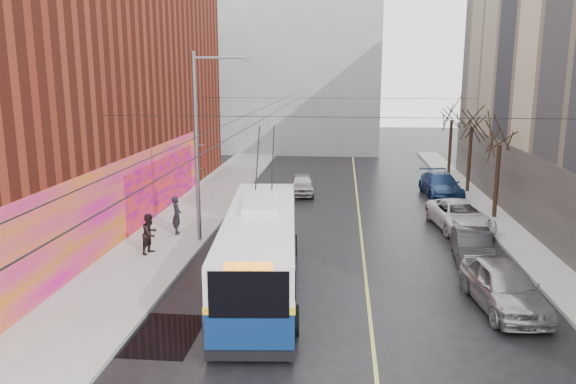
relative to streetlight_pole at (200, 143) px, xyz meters
name	(u,v)px	position (x,y,z in m)	size (l,w,h in m)	color
ground	(323,348)	(6.14, -10.00, -4.85)	(140.00, 140.00, 0.00)	black
sidewalk_left	(177,229)	(-1.86, 2.00, -4.77)	(4.00, 60.00, 0.15)	gray
sidewalk_right	(515,238)	(15.14, 2.00, -4.77)	(2.00, 60.00, 0.15)	gray
lane_line	(360,225)	(7.64, 4.00, -4.84)	(0.12, 50.00, 0.01)	#BFB74C
building_left	(39,92)	(-9.85, 3.99, 2.14)	(12.11, 36.00, 14.00)	maroon
building_far	(283,63)	(0.14, 34.99, 4.17)	(20.50, 12.10, 18.00)	gray
streetlight_pole	(200,143)	(0.00, 0.00, 0.00)	(2.65, 0.60, 9.00)	slate
catenary_wires	(287,107)	(3.60, 4.77, 1.40)	(18.00, 60.00, 0.22)	black
tree_near	(501,130)	(15.14, 6.00, 0.13)	(3.20, 3.20, 6.40)	black
tree_mid	(472,116)	(15.14, 13.00, 0.41)	(3.20, 3.20, 6.68)	black
tree_far	(452,110)	(15.14, 20.00, 0.30)	(3.20, 3.20, 6.57)	black
puddle	(156,335)	(0.88, -9.62, -4.84)	(2.64, 3.11, 0.01)	black
pigeons_flying	(261,87)	(2.94, -0.20, 2.56)	(3.52, 1.03, 1.88)	slate
trolleybus	(261,249)	(3.61, -5.43, -3.28)	(3.59, 12.05, 5.64)	#0A2252
parked_car_a	(504,286)	(12.26, -6.47, -4.03)	(1.94, 4.82, 1.64)	#99999D
parked_car_b	(472,246)	(12.30, -1.47, -4.16)	(1.46, 4.17, 1.38)	black
parked_car_c	(460,215)	(12.78, 3.75, -4.11)	(2.43, 5.27, 1.46)	silver
parked_car_d	(441,185)	(13.14, 11.75, -4.08)	(2.15, 5.30, 1.54)	navy
following_car	(302,184)	(3.92, 11.62, -4.17)	(1.61, 3.99, 1.36)	#AAA9AE
pedestrian_a	(177,215)	(-1.53, 0.93, -3.75)	(0.69, 0.46, 1.90)	black
pedestrian_b	(150,234)	(-1.83, -2.17, -3.79)	(0.88, 0.68, 1.81)	black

